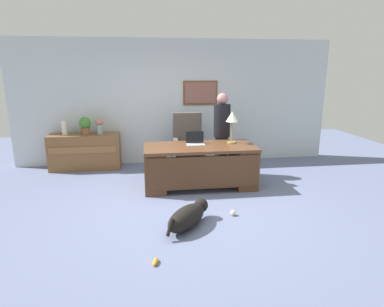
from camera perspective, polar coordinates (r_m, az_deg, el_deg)
ground_plane at (r=5.17m, az=-0.22°, el=-8.93°), size 12.00×12.00×0.00m
back_wall at (r=7.37m, az=-2.93°, el=8.94°), size 7.00×0.16×2.70m
desk at (r=5.82m, az=1.37°, el=-1.95°), size 1.95×0.91×0.75m
credenza at (r=7.27m, az=-18.11°, el=0.34°), size 1.45×0.50×0.74m
armchair at (r=6.78m, az=-0.69°, el=1.34°), size 0.60×0.59×1.19m
person_standing at (r=6.45m, az=5.19°, el=3.47°), size 0.32×0.32×1.62m
dog_lying at (r=4.43m, az=-0.68°, el=-10.88°), size 0.71×0.77×0.30m
laptop at (r=5.86m, az=0.57°, el=2.14°), size 0.32×0.22×0.22m
desk_lamp at (r=5.94m, az=7.00°, el=6.04°), size 0.22×0.22×0.57m
vase_with_flowers at (r=7.11m, az=-15.83°, el=4.90°), size 0.17×0.17×0.35m
vase_empty at (r=7.25m, az=-21.37°, el=4.18°), size 0.11×0.11×0.29m
potted_plant at (r=7.16m, az=-18.14°, el=4.77°), size 0.24×0.24×0.36m
dog_toy_ball at (r=4.84m, az=7.17°, el=-10.23°), size 0.08×0.08×0.08m
dog_toy_bone at (r=3.76m, az=-6.39°, el=-18.22°), size 0.08×0.15×0.05m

